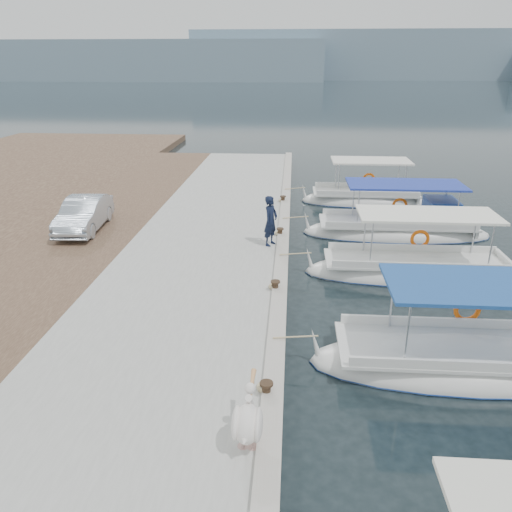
{
  "coord_description": "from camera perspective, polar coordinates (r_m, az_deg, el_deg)",
  "views": [
    {
      "loc": [
        0.05,
        -11.92,
        6.86
      ],
      "look_at": [
        -1.0,
        2.52,
        1.2
      ],
      "focal_mm": 35.0,
      "sensor_mm": 36.0,
      "label": 1
    }
  ],
  "objects": [
    {
      "name": "ground",
      "position": [
        13.76,
        3.43,
        -8.62
      ],
      "size": [
        400.0,
        400.0,
        0.0
      ],
      "primitive_type": "plane",
      "color": "black",
      "rests_on": "ground"
    },
    {
      "name": "concrete_quay",
      "position": [
        18.42,
        -5.65,
        0.21
      ],
      "size": [
        6.0,
        40.0,
        0.5
      ],
      "primitive_type": "cube",
      "color": "#A3A39E",
      "rests_on": "ground"
    },
    {
      "name": "quay_curb",
      "position": [
        18.06,
        3.04,
        0.9
      ],
      "size": [
        0.44,
        40.0,
        0.12
      ],
      "primitive_type": "cube",
      "color": "#AEA79A",
      "rests_on": "concrete_quay"
    },
    {
      "name": "cobblestone_strip",
      "position": [
        19.87,
        -20.01,
        0.58
      ],
      "size": [
        4.0,
        40.0,
        0.5
      ],
      "primitive_type": "cube",
      "color": "#51392A",
      "rests_on": "ground"
    },
    {
      "name": "distant_hills",
      "position": [
        215.45,
        12.93,
        21.07
      ],
      "size": [
        330.0,
        60.0,
        18.0
      ],
      "color": "gray",
      "rests_on": "ground"
    },
    {
      "name": "fishing_caique_b",
      "position": [
        13.15,
        22.69,
        -11.33
      ],
      "size": [
        7.38,
        2.44,
        2.83
      ],
      "color": "silver",
      "rests_on": "ground"
    },
    {
      "name": "fishing_caique_c",
      "position": [
        17.92,
        17.7,
        -1.8
      ],
      "size": [
        7.51,
        2.14,
        2.83
      ],
      "color": "silver",
      "rests_on": "ground"
    },
    {
      "name": "fishing_caique_d",
      "position": [
        21.89,
        15.95,
        2.75
      ],
      "size": [
        7.8,
        2.36,
        2.83
      ],
      "color": "silver",
      "rests_on": "ground"
    },
    {
      "name": "fishing_caique_e",
      "position": [
        26.68,
        12.3,
        6.24
      ],
      "size": [
        6.53,
        2.33,
        2.83
      ],
      "color": "silver",
      "rests_on": "ground"
    },
    {
      "name": "mooring_bollards",
      "position": [
        14.78,
        2.23,
        -3.34
      ],
      "size": [
        0.28,
        20.28,
        0.33
      ],
      "color": "black",
      "rests_on": "concrete_quay"
    },
    {
      "name": "pelican",
      "position": [
        9.08,
        -0.96,
        -18.35
      ],
      "size": [
        0.51,
        1.4,
        1.09
      ],
      "color": "tan",
      "rests_on": "concrete_quay"
    },
    {
      "name": "fisherman",
      "position": [
        18.27,
        1.69,
        4.04
      ],
      "size": [
        0.7,
        0.8,
        1.85
      ],
      "primitive_type": "imported",
      "rotation": [
        0.0,
        0.0,
        1.1
      ],
      "color": "black",
      "rests_on": "concrete_quay"
    },
    {
      "name": "parked_car",
      "position": [
        21.22,
        -19.08,
        4.55
      ],
      "size": [
        1.67,
        4.04,
        1.3
      ],
      "primitive_type": "imported",
      "rotation": [
        0.0,
        0.0,
        0.08
      ],
      "color": "#ABB7C4",
      "rests_on": "cobblestone_strip"
    }
  ]
}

